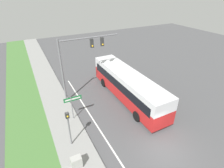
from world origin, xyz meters
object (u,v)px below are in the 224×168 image
at_px(signal_gantry, 79,56).
at_px(street_sign, 72,103).
at_px(pedestrian_signal, 69,124).
at_px(bus, 127,84).
at_px(utility_cabinet, 76,162).

height_order(signal_gantry, street_sign, signal_gantry).
distance_m(signal_gantry, pedestrian_signal, 7.71).
bearing_deg(signal_gantry, street_sign, -120.55).
relative_size(signal_gantry, pedestrian_signal, 2.14).
height_order(pedestrian_signal, street_sign, pedestrian_signal).
distance_m(pedestrian_signal, street_sign, 3.25).
relative_size(bus, utility_cabinet, 12.61).
distance_m(bus, pedestrian_signal, 8.52).
bearing_deg(bus, pedestrian_signal, -153.96).
bearing_deg(signal_gantry, bus, -31.21).
bearing_deg(pedestrian_signal, utility_cabinet, -96.45).
relative_size(street_sign, utility_cabinet, 2.70).
relative_size(signal_gantry, utility_cabinet, 7.33).
bearing_deg(pedestrian_signal, bus, 26.04).
bearing_deg(bus, street_sign, -173.67).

